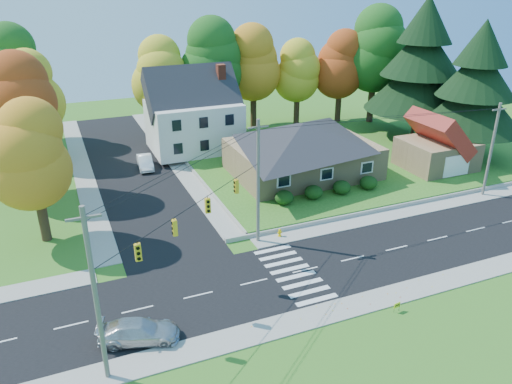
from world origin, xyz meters
TOP-DOWN VIEW (x-y plane):
  - ground at (0.00, 0.00)m, footprint 120.00×120.00m
  - road_main at (0.00, 0.00)m, footprint 90.00×8.00m
  - road_cross at (-8.00, 26.00)m, footprint 8.00×44.00m
  - sidewalk_north at (0.00, 5.00)m, footprint 90.00×2.00m
  - sidewalk_south at (0.00, -5.00)m, footprint 90.00×2.00m
  - lawn at (13.00, 21.00)m, footprint 30.00×30.00m
  - ranch_house at (8.00, 16.00)m, footprint 14.60×10.60m
  - colonial_house at (0.04, 28.00)m, footprint 10.40×8.40m
  - garage at (22.00, 11.99)m, footprint 7.30×6.30m
  - hedge_row at (7.50, 9.80)m, footprint 10.70×1.70m
  - traffic_infrastructure at (-0.15, 1.35)m, footprint 38.10×10.66m
  - tree_lot_0 at (-2.00, 34.00)m, footprint 6.72×6.72m
  - tree_lot_1 at (4.00, 33.00)m, footprint 7.84×7.84m
  - tree_lot_2 at (10.00, 34.00)m, footprint 7.28×7.28m
  - tree_lot_3 at (16.00, 33.00)m, footprint 6.16×6.16m
  - tree_lot_4 at (22.00, 32.00)m, footprint 6.72×6.72m
  - tree_lot_5 at (26.00, 30.00)m, footprint 8.40×8.40m
  - conifer_east_a at (27.00, 22.00)m, footprint 12.80×12.80m
  - conifer_east_b at (28.00, 14.00)m, footprint 11.20×11.20m
  - tree_west_0 at (-17.00, 12.00)m, footprint 6.16×6.16m
  - tree_west_1 at (-18.00, 22.00)m, footprint 7.28×7.28m
  - tree_west_2 at (-17.00, 32.00)m, footprint 6.72×6.72m
  - tree_west_3 at (-19.00, 40.00)m, footprint 7.84×7.84m
  - silver_sedan at (-12.40, -3.01)m, footprint 4.98×3.16m
  - white_car at (-6.53, 24.97)m, footprint 1.81×4.34m
  - fire_hydrant at (0.40, 5.19)m, footprint 0.41×0.32m
  - yard_sign at (3.05, -6.49)m, footprint 0.52×0.11m

SIDE VIEW (x-z plane):
  - ground at x=0.00m, z-range 0.00..0.00m
  - road_main at x=0.00m, z-range 0.00..0.02m
  - road_cross at x=-8.00m, z-range 0.00..0.02m
  - sidewalk_north at x=0.00m, z-range 0.00..0.08m
  - sidewalk_south at x=0.00m, z-range 0.00..0.08m
  - lawn at x=13.00m, z-range 0.00..0.50m
  - fire_hydrant at x=0.40m, z-range -0.02..0.70m
  - yard_sign at x=3.05m, z-range 0.14..0.79m
  - silver_sedan at x=-12.40m, z-range 0.02..1.36m
  - white_car at x=-6.53m, z-range 0.02..1.41m
  - hedge_row at x=7.50m, z-range 0.50..1.77m
  - garage at x=22.00m, z-range 0.54..5.14m
  - ranch_house at x=8.00m, z-range 0.57..5.97m
  - colonial_house at x=0.04m, z-range -0.22..9.38m
  - traffic_infrastructure at x=-0.15m, z-range 0.15..10.15m
  - tree_west_0 at x=-17.00m, z-range 1.42..12.89m
  - tree_lot_3 at x=16.00m, z-range 1.92..13.39m
  - tree_west_2 at x=-17.00m, z-range 1.55..14.06m
  - conifer_east_b at x=28.00m, z-range 0.86..15.70m
  - tree_lot_0 at x=-2.00m, z-range 2.05..14.56m
  - tree_lot_4 at x=22.00m, z-range 2.05..14.56m
  - tree_west_1 at x=-18.00m, z-range 1.68..15.24m
  - tree_lot_2 at x=10.00m, z-range 2.18..15.74m
  - tree_west_3 at x=-19.00m, z-range 1.81..16.41m
  - conifer_east_a at x=27.00m, z-range 0.91..17.87m
  - tree_lot_1 at x=4.00m, z-range 2.31..16.91m
  - tree_lot_5 at x=26.00m, z-range 2.45..18.09m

